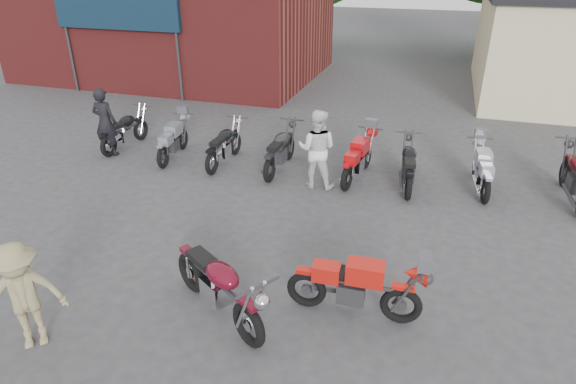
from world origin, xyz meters
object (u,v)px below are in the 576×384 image
(person_dark, at_px, (105,122))
(person_tan, at_px, (23,297))
(person_light, at_px, (317,149))
(row_bike_4, at_px, (358,156))
(row_bike_0, at_px, (125,128))
(row_bike_1, at_px, (173,138))
(vintage_motorcycle, at_px, (218,282))
(sportbike, at_px, (356,284))
(row_bike_2, at_px, (224,143))
(helmet, at_px, (202,275))
(row_bike_3, at_px, (280,148))
(row_bike_6, at_px, (483,168))
(row_bike_5, at_px, (409,163))

(person_dark, bearing_deg, person_tan, 115.64)
(person_light, relative_size, row_bike_4, 0.94)
(row_bike_0, distance_m, row_bike_1, 1.65)
(vintage_motorcycle, bearing_deg, row_bike_4, 111.73)
(person_light, relative_size, row_bike_1, 0.99)
(sportbike, height_order, row_bike_4, row_bike_4)
(row_bike_4, bearing_deg, row_bike_2, 100.44)
(row_bike_2, bearing_deg, row_bike_0, 86.79)
(person_light, xyz_separation_m, person_tan, (-2.42, -6.05, -0.11))
(helmet, distance_m, row_bike_4, 5.10)
(row_bike_3, height_order, row_bike_6, row_bike_3)
(row_bike_4, bearing_deg, row_bike_3, 100.31)
(person_dark, bearing_deg, vintage_motorcycle, 135.67)
(person_light, xyz_separation_m, row_bike_5, (2.00, 0.67, -0.35))
(row_bike_2, relative_size, row_bike_4, 0.98)
(sportbike, bearing_deg, helmet, 176.79)
(person_dark, bearing_deg, sportbike, 147.41)
(person_tan, bearing_deg, row_bike_6, 9.05)
(row_bike_1, xyz_separation_m, row_bike_6, (7.60, 0.42, 0.00))
(person_dark, bearing_deg, person_light, 175.63)
(row_bike_2, bearing_deg, person_tan, -177.89)
(sportbike, height_order, person_light, person_light)
(helmet, bearing_deg, person_tan, -128.19)
(person_dark, xyz_separation_m, row_bike_6, (9.35, 0.76, -0.37))
(row_bike_0, bearing_deg, helmet, -132.33)
(sportbike, bearing_deg, person_tan, -157.14)
(vintage_motorcycle, distance_m, row_bike_5, 5.87)
(helmet, relative_size, row_bike_3, 0.13)
(row_bike_5, height_order, row_bike_6, row_bike_5)
(sportbike, relative_size, row_bike_0, 1.02)
(row_bike_4, bearing_deg, person_tan, 162.72)
(person_tan, bearing_deg, row_bike_4, 24.02)
(row_bike_1, height_order, row_bike_2, row_bike_2)
(row_bike_5, relative_size, row_bike_6, 1.05)
(person_tan, relative_size, row_bike_3, 0.80)
(helmet, height_order, row_bike_6, row_bike_6)
(person_light, relative_size, row_bike_2, 0.96)
(vintage_motorcycle, xyz_separation_m, row_bike_6, (3.82, 5.73, -0.09))
(helmet, xyz_separation_m, row_bike_4, (1.70, 4.79, 0.44))
(row_bike_4, relative_size, row_bike_6, 1.05)
(sportbike, distance_m, person_light, 4.46)
(helmet, xyz_separation_m, row_bike_1, (-3.13, 4.62, 0.41))
(sportbike, height_order, row_bike_3, row_bike_3)
(row_bike_2, relative_size, row_bike_3, 0.95)
(vintage_motorcycle, height_order, person_dark, person_dark)
(vintage_motorcycle, bearing_deg, person_light, 119.95)
(person_light, distance_m, row_bike_0, 5.69)
(row_bike_1, distance_m, row_bike_4, 4.83)
(row_bike_3, bearing_deg, row_bike_4, -87.30)
(person_tan, bearing_deg, row_bike_0, 74.79)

